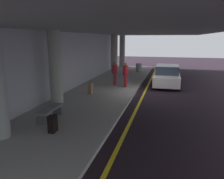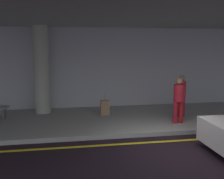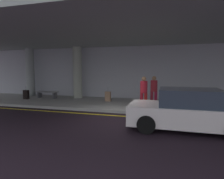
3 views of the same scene
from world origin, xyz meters
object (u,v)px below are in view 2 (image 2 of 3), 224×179
traveler_with_luggage (181,93)px  person_waiting_for_ride (179,97)px  suitcase_upright_primary (105,108)px  support_column_left_mid (42,70)px

traveler_with_luggage → person_waiting_for_ride: bearing=-153.0°
traveler_with_luggage → suitcase_upright_primary: size_ratio=1.87×
support_column_left_mid → suitcase_upright_primary: size_ratio=4.06×
support_column_left_mid → person_waiting_for_ride: support_column_left_mid is taller
person_waiting_for_ride → suitcase_upright_primary: size_ratio=1.87×
traveler_with_luggage → suitcase_upright_primary: traveler_with_luggage is taller
support_column_left_mid → traveler_with_luggage: size_ratio=2.17×
suitcase_upright_primary → support_column_left_mid: bearing=156.2°
support_column_left_mid → person_waiting_for_ride: size_ratio=2.17×
traveler_with_luggage → support_column_left_mid: bearing=128.4°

